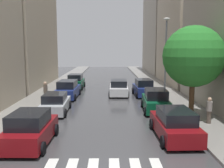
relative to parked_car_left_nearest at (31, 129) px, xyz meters
name	(u,v)px	position (x,y,z in m)	size (l,w,h in m)	color
ground_plane	(107,88)	(3.80, 19.26, -0.84)	(28.00, 72.00, 0.04)	#3C3C3F
sidewalk_left	(56,87)	(-2.70, 19.26, -0.74)	(3.00, 72.00, 0.15)	gray
sidewalk_right	(159,87)	(10.30, 19.26, -0.74)	(3.00, 72.00, 0.15)	gray
building_left_mid	(22,27)	(-7.20, 21.06, 6.87)	(6.00, 15.31, 15.37)	#B2A38C
building_right_far	(164,16)	(14.80, 38.88, 10.44)	(6.00, 16.69, 22.51)	#9E9384
parked_car_left_nearest	(31,129)	(0.00, 0.00, 0.00)	(2.20, 4.21, 1.76)	maroon
parked_car_left_second	(55,104)	(-0.09, 6.59, -0.09)	(2.10, 4.36, 1.54)	#B2B7BF
parked_car_left_third	(68,90)	(-0.09, 12.62, 0.01)	(2.19, 4.79, 1.77)	navy
parked_car_left_fourth	(76,82)	(-0.07, 18.52, 0.01)	(2.05, 4.05, 1.79)	#0C4C2D
parked_car_right_nearest	(175,124)	(7.65, 0.92, -0.04)	(2.20, 4.62, 1.65)	maroon
parked_car_right_second	(156,101)	(7.68, 6.97, 0.01)	(2.19, 4.30, 1.79)	#0C4C2D
parked_car_right_third	(143,88)	(7.61, 13.59, 0.00)	(2.13, 4.17, 1.76)	navy
car_midroad	(119,88)	(5.05, 14.11, -0.05)	(2.17, 4.66, 1.63)	silver
pedestrian_foreground	(46,91)	(-1.61, 9.77, 0.32)	(0.36, 0.36, 1.86)	brown
pedestrian_near_tree	(209,110)	(10.44, 3.19, 0.22)	(0.36, 0.36, 1.70)	brown
street_tree_right	(193,57)	(9.80, 4.79, 3.56)	(4.20, 4.20, 6.34)	#513823
lamp_post_right	(166,53)	(9.35, 11.37, 3.66)	(0.60, 0.28, 7.58)	#595B60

